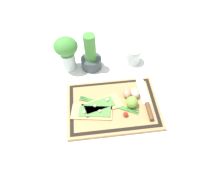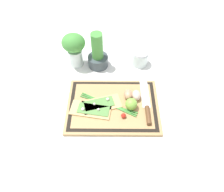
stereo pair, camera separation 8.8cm
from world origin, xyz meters
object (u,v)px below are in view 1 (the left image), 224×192
pizza_slice_near (92,112)px  herb_pot (91,57)px  knife (147,103)px  herb_glass (67,51)px  lime (132,102)px  egg_brown (127,93)px  egg_pink (135,93)px  cherry_tomato_red (126,114)px  sauce_jar (132,56)px  pizza_slice_far (101,105)px

pizza_slice_near → herb_pot: bearing=86.8°
knife → herb_glass: (-0.38, 0.33, 0.09)m
lime → egg_brown: bearing=100.4°
egg_brown → egg_pink: same height
egg_pink → herb_pot: herb_pot is taller
herb_pot → egg_brown: bearing=-57.4°
egg_brown → herb_pot: (-0.16, 0.26, 0.03)m
cherry_tomato_red → sauce_jar: bearing=75.0°
herb_pot → sauce_jar: herb_pot is taller
pizza_slice_far → herb_pot: herb_pot is taller
cherry_tomato_red → sauce_jar: (0.10, 0.39, 0.01)m
egg_pink → herb_glass: size_ratio=0.29×
sauce_jar → herb_glass: 0.38m
pizza_slice_near → lime: 0.20m
knife → lime: (-0.08, 0.00, 0.02)m
cherry_tomato_red → herb_pot: 0.40m
egg_brown → lime: lime is taller
knife → egg_pink: (-0.05, 0.06, 0.01)m
herb_pot → sauce_jar: bearing=3.8°
pizza_slice_far → cherry_tomato_red: bearing=-34.6°
sauce_jar → knife: bearing=-88.1°
lime → sauce_jar: 0.34m
pizza_slice_near → cherry_tomato_red: same height
knife → egg_brown: size_ratio=5.13×
egg_pink → sauce_jar: sauce_jar is taller
sauce_jar → herb_glass: size_ratio=0.46×
knife → pizza_slice_near: bearing=-176.5°
pizza_slice_far → herb_pot: 0.31m
pizza_slice_near → pizza_slice_far: same height
pizza_slice_near → knife: pizza_slice_near is taller
herb_pot → knife: bearing=-51.8°
pizza_slice_near → cherry_tomato_red: (0.16, -0.04, 0.01)m
cherry_tomato_red → sauce_jar: sauce_jar is taller
pizza_slice_near → pizza_slice_far: 0.06m
egg_brown → herb_pot: 0.30m
pizza_slice_far → egg_pink: (0.17, 0.04, 0.02)m
lime → cherry_tomato_red: bearing=-124.8°
knife → herb_glass: size_ratio=1.48×
pizza_slice_far → knife: (0.22, -0.02, 0.00)m
pizza_slice_near → sauce_jar: size_ratio=2.18×
cherry_tomato_red → sauce_jar: size_ratio=0.25×
herb_pot → herb_glass: size_ratio=1.06×
knife → pizza_slice_far: bearing=175.0°
egg_pink → cherry_tomato_red: (-0.07, -0.12, -0.01)m
egg_brown → egg_pink: bearing=-6.3°
egg_brown → knife: bearing=-36.1°
lime → herb_pot: size_ratio=0.27×
pizza_slice_near → egg_brown: egg_brown is taller
cherry_tomato_red → herb_pot: bearing=110.0°
egg_brown → lime: (0.01, -0.06, 0.01)m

